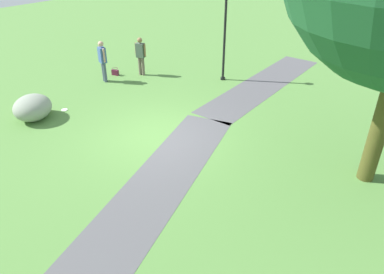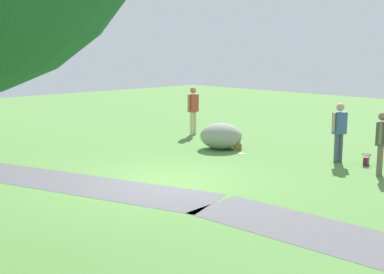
% 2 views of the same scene
% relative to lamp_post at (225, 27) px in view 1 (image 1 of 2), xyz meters
% --- Properties ---
extents(ground_plane, '(48.00, 48.00, 0.00)m').
position_rel_lamp_post_xyz_m(ground_plane, '(5.26, 1.44, -2.23)').
color(ground_plane, '#55873F').
extents(footpath_segment_near, '(8.10, 2.20, 0.01)m').
position_rel_lamp_post_xyz_m(footpath_segment_near, '(-0.75, 1.60, -2.23)').
color(footpath_segment_near, '#545357').
rests_on(footpath_segment_near, ground).
extents(footpath_segment_mid, '(8.08, 4.19, 0.01)m').
position_rel_lamp_post_xyz_m(footpath_segment_mid, '(7.01, 3.23, -2.23)').
color(footpath_segment_mid, '#545357').
rests_on(footpath_segment_mid, ground).
extents(lamp_post, '(0.28, 0.28, 3.62)m').
position_rel_lamp_post_xyz_m(lamp_post, '(0.00, 0.00, 0.00)').
color(lamp_post, black).
rests_on(lamp_post, ground).
extents(lawn_boulder, '(1.83, 1.80, 0.85)m').
position_rel_lamp_post_xyz_m(lawn_boulder, '(7.22, -2.65, -1.80)').
color(lawn_boulder, gray).
rests_on(lawn_boulder, ground).
extents(woman_with_handbag, '(0.34, 0.50, 1.66)m').
position_rel_lamp_post_xyz_m(woman_with_handbag, '(1.94, -3.04, -1.27)').
color(woman_with_handbag, '#6C5E51').
rests_on(woman_with_handbag, ground).
extents(passerby_on_path, '(0.33, 0.50, 1.73)m').
position_rel_lamp_post_xyz_m(passerby_on_path, '(3.49, -3.64, -1.23)').
color(passerby_on_path, '#465366').
rests_on(passerby_on_path, ground).
extents(handbag_on_grass, '(0.34, 0.34, 0.31)m').
position_rel_lamp_post_xyz_m(handbag_on_grass, '(2.75, -3.90, -2.09)').
color(handbag_on_grass, '#571A31').
rests_on(handbag_on_grass, ground).
extents(backpack_by_boulder, '(0.35, 0.34, 0.40)m').
position_rel_lamp_post_xyz_m(backpack_by_boulder, '(6.70, -2.87, -2.04)').
color(backpack_by_boulder, olive).
rests_on(backpack_by_boulder, ground).
extents(frisbee_on_grass, '(0.22, 0.22, 0.02)m').
position_rel_lamp_post_xyz_m(frisbee_on_grass, '(6.18, -2.49, -2.22)').
color(frisbee_on_grass, white).
rests_on(frisbee_on_grass, ground).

